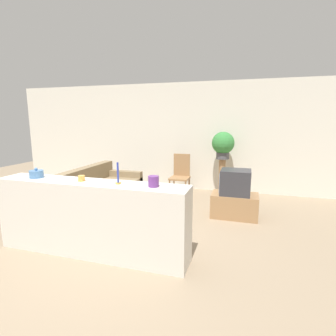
{
  "coord_description": "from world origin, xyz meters",
  "views": [
    {
      "loc": [
        1.93,
        -3.16,
        1.77
      ],
      "look_at": [
        0.48,
        1.65,
        0.85
      ],
      "focal_mm": 28.0,
      "sensor_mm": 36.0,
      "label": 1
    }
  ],
  "objects_px": {
    "couch": "(99,195)",
    "potted_plant": "(223,144)",
    "television": "(235,182)",
    "wooden_chair": "(181,173)",
    "decorative_bowl": "(36,174)"
  },
  "relations": [
    {
      "from": "couch",
      "to": "potted_plant",
      "type": "height_order",
      "value": "potted_plant"
    },
    {
      "from": "wooden_chair",
      "to": "decorative_bowl",
      "type": "xyz_separation_m",
      "value": [
        -1.29,
        -3.06,
        0.52
      ]
    },
    {
      "from": "wooden_chair",
      "to": "television",
      "type": "bearing_deg",
      "value": -40.57
    },
    {
      "from": "potted_plant",
      "to": "wooden_chair",
      "type": "bearing_deg",
      "value": -163.66
    },
    {
      "from": "television",
      "to": "decorative_bowl",
      "type": "xyz_separation_m",
      "value": [
        -2.59,
        -1.94,
        0.38
      ]
    },
    {
      "from": "couch",
      "to": "wooden_chair",
      "type": "xyz_separation_m",
      "value": [
        1.31,
        1.48,
        0.23
      ]
    },
    {
      "from": "wooden_chair",
      "to": "decorative_bowl",
      "type": "relative_size",
      "value": 5.34
    },
    {
      "from": "potted_plant",
      "to": "decorative_bowl",
      "type": "xyz_separation_m",
      "value": [
        -2.23,
        -3.33,
        -0.18
      ]
    },
    {
      "from": "wooden_chair",
      "to": "decorative_bowl",
      "type": "distance_m",
      "value": 3.36
    },
    {
      "from": "couch",
      "to": "decorative_bowl",
      "type": "distance_m",
      "value": 1.74
    },
    {
      "from": "television",
      "to": "potted_plant",
      "type": "relative_size",
      "value": 0.86
    },
    {
      "from": "television",
      "to": "potted_plant",
      "type": "height_order",
      "value": "potted_plant"
    },
    {
      "from": "wooden_chair",
      "to": "couch",
      "type": "bearing_deg",
      "value": -131.51
    },
    {
      "from": "couch",
      "to": "wooden_chair",
      "type": "bearing_deg",
      "value": 48.49
    },
    {
      "from": "television",
      "to": "wooden_chair",
      "type": "xyz_separation_m",
      "value": [
        -1.3,
        1.12,
        -0.14
      ]
    }
  ]
}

